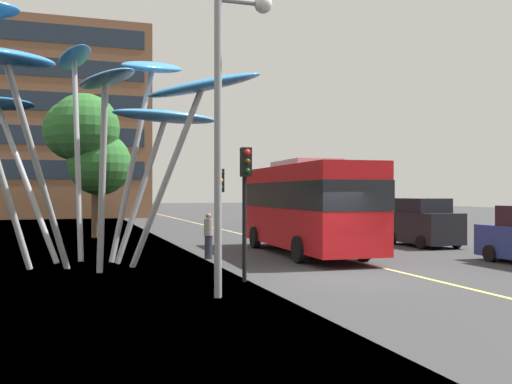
{
  "coord_description": "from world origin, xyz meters",
  "views": [
    {
      "loc": [
        -7.73,
        -15.07,
        2.48
      ],
      "look_at": [
        -0.92,
        5.67,
        2.5
      ],
      "focal_mm": 40.13,
      "sensor_mm": 36.0,
      "label": 1
    }
  ],
  "objects_px": {
    "car_far_side": "(282,211)",
    "leaf_sculpture": "(83,84)",
    "traffic_light_kerb_near": "(245,185)",
    "car_parked_mid": "(423,223)",
    "traffic_light_kerb_far": "(219,195)",
    "red_bus": "(305,203)",
    "pedestrian": "(209,236)",
    "car_side_street": "(309,214)",
    "car_parked_far": "(348,218)",
    "street_lamp": "(231,102)"
  },
  "relations": [
    {
      "from": "traffic_light_kerb_near",
      "to": "car_parked_mid",
      "type": "height_order",
      "value": "traffic_light_kerb_near"
    },
    {
      "from": "red_bus",
      "to": "traffic_light_kerb_near",
      "type": "relative_size",
      "value": 2.64
    },
    {
      "from": "leaf_sculpture",
      "to": "traffic_light_kerb_near",
      "type": "distance_m",
      "value": 7.29
    },
    {
      "from": "car_side_street",
      "to": "street_lamp",
      "type": "distance_m",
      "value": 25.42
    },
    {
      "from": "car_parked_far",
      "to": "car_far_side",
      "type": "distance_m",
      "value": 12.08
    },
    {
      "from": "car_far_side",
      "to": "leaf_sculpture",
      "type": "bearing_deg",
      "value": -125.62
    },
    {
      "from": "car_parked_far",
      "to": "car_side_street",
      "type": "height_order",
      "value": "car_parked_far"
    },
    {
      "from": "car_parked_far",
      "to": "street_lamp",
      "type": "xyz_separation_m",
      "value": [
        -11.36,
        -15.97,
        3.58
      ]
    },
    {
      "from": "traffic_light_kerb_near",
      "to": "car_parked_mid",
      "type": "bearing_deg",
      "value": 34.76
    },
    {
      "from": "red_bus",
      "to": "traffic_light_kerb_far",
      "type": "xyz_separation_m",
      "value": [
        -4.09,
        -2.08,
        0.34
      ]
    },
    {
      "from": "traffic_light_kerb_far",
      "to": "car_parked_mid",
      "type": "distance_m",
      "value": 11.28
    },
    {
      "from": "traffic_light_kerb_far",
      "to": "car_side_street",
      "type": "distance_m",
      "value": 19.36
    },
    {
      "from": "leaf_sculpture",
      "to": "traffic_light_kerb_near",
      "type": "relative_size",
      "value": 3.13
    },
    {
      "from": "leaf_sculpture",
      "to": "car_parked_far",
      "type": "relative_size",
      "value": 2.8
    },
    {
      "from": "pedestrian",
      "to": "traffic_light_kerb_near",
      "type": "bearing_deg",
      "value": -93.23
    },
    {
      "from": "red_bus",
      "to": "car_side_street",
      "type": "relative_size",
      "value": 2.16
    },
    {
      "from": "traffic_light_kerb_far",
      "to": "car_far_side",
      "type": "bearing_deg",
      "value": 64.14
    },
    {
      "from": "leaf_sculpture",
      "to": "car_parked_far",
      "type": "distance_m",
      "value": 17.91
    },
    {
      "from": "traffic_light_kerb_far",
      "to": "leaf_sculpture",
      "type": "bearing_deg",
      "value": 169.32
    },
    {
      "from": "street_lamp",
      "to": "pedestrian",
      "type": "xyz_separation_m",
      "value": [
        1.3,
        7.74,
        -3.78
      ]
    },
    {
      "from": "traffic_light_kerb_near",
      "to": "red_bus",
      "type": "bearing_deg",
      "value": 54.28
    },
    {
      "from": "red_bus",
      "to": "street_lamp",
      "type": "xyz_separation_m",
      "value": [
        -5.37,
        -8.1,
        2.59
      ]
    },
    {
      "from": "car_far_side",
      "to": "street_lamp",
      "type": "bearing_deg",
      "value": -113.08
    },
    {
      "from": "traffic_light_kerb_near",
      "to": "pedestrian",
      "type": "relative_size",
      "value": 2.18
    },
    {
      "from": "car_parked_far",
      "to": "car_far_side",
      "type": "xyz_separation_m",
      "value": [
        0.58,
        12.07,
        0.0
      ]
    },
    {
      "from": "street_lamp",
      "to": "pedestrian",
      "type": "bearing_deg",
      "value": 80.45
    },
    {
      "from": "red_bus",
      "to": "leaf_sculpture",
      "type": "xyz_separation_m",
      "value": [
        -8.59,
        -1.23,
        4.06
      ]
    },
    {
      "from": "red_bus",
      "to": "car_far_side",
      "type": "bearing_deg",
      "value": 71.75
    },
    {
      "from": "car_parked_mid",
      "to": "car_far_side",
      "type": "height_order",
      "value": "car_far_side"
    },
    {
      "from": "red_bus",
      "to": "pedestrian",
      "type": "relative_size",
      "value": 5.76
    },
    {
      "from": "traffic_light_kerb_near",
      "to": "street_lamp",
      "type": "distance_m",
      "value": 2.95
    },
    {
      "from": "traffic_light_kerb_near",
      "to": "traffic_light_kerb_far",
      "type": "distance_m",
      "value": 4.05
    },
    {
      "from": "red_bus",
      "to": "car_parked_mid",
      "type": "xyz_separation_m",
      "value": [
        6.52,
        1.47,
        -1.01
      ]
    },
    {
      "from": "car_parked_far",
      "to": "pedestrian",
      "type": "distance_m",
      "value": 13.0
    },
    {
      "from": "car_side_street",
      "to": "car_far_side",
      "type": "relative_size",
      "value": 1.1
    },
    {
      "from": "street_lamp",
      "to": "leaf_sculpture",
      "type": "bearing_deg",
      "value": 115.07
    },
    {
      "from": "leaf_sculpture",
      "to": "car_parked_mid",
      "type": "height_order",
      "value": "leaf_sculpture"
    },
    {
      "from": "car_parked_mid",
      "to": "traffic_light_kerb_near",
      "type": "bearing_deg",
      "value": -145.24
    },
    {
      "from": "car_parked_mid",
      "to": "car_parked_far",
      "type": "bearing_deg",
      "value": 94.78
    },
    {
      "from": "traffic_light_kerb_near",
      "to": "car_far_side",
      "type": "bearing_deg",
      "value": 67.16
    },
    {
      "from": "car_parked_far",
      "to": "car_far_side",
      "type": "height_order",
      "value": "car_far_side"
    },
    {
      "from": "car_side_street",
      "to": "traffic_light_kerb_near",
      "type": "bearing_deg",
      "value": -117.9
    },
    {
      "from": "street_lamp",
      "to": "pedestrian",
      "type": "distance_m",
      "value": 8.71
    },
    {
      "from": "leaf_sculpture",
      "to": "car_side_street",
      "type": "bearing_deg",
      "value": 45.89
    },
    {
      "from": "street_lamp",
      "to": "pedestrian",
      "type": "relative_size",
      "value": 4.25
    },
    {
      "from": "red_bus",
      "to": "car_parked_mid",
      "type": "distance_m",
      "value": 6.76
    },
    {
      "from": "traffic_light_kerb_near",
      "to": "car_parked_far",
      "type": "distance_m",
      "value": 17.48
    },
    {
      "from": "red_bus",
      "to": "traffic_light_kerb_near",
      "type": "height_order",
      "value": "red_bus"
    },
    {
      "from": "car_far_side",
      "to": "street_lamp",
      "type": "distance_m",
      "value": 30.68
    },
    {
      "from": "red_bus",
      "to": "car_parked_far",
      "type": "distance_m",
      "value": 9.93
    }
  ]
}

